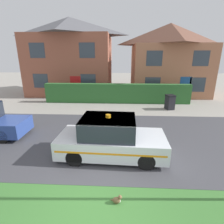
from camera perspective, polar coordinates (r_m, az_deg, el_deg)
The scene contains 8 objects.
ground_plane at distance 5.37m, azimuth -6.47°, elevation -28.21°, with size 80.00×80.00×0.00m, color gray.
road_strip at distance 8.78m, azimuth -2.12°, elevation -8.27°, with size 28.00×6.85×0.01m, color #424247.
garden_hedge at distance 15.09m, azimuth 1.62°, elevation 6.10°, with size 12.34×0.62×1.64m, color #2D662D.
police_car at distance 6.96m, azimuth -0.43°, elevation -8.59°, with size 4.24×1.98×1.74m.
cat at distance 5.34m, azimuth 1.73°, elevation -26.71°, with size 0.31×0.18×0.28m.
house_left at distance 19.93m, azimuth -13.12°, elevation 17.36°, with size 8.62×6.30×7.63m.
house_right at distance 20.15m, azimuth 17.79°, elevation 16.17°, with size 7.69×6.93×7.04m.
wheelie_bin at distance 13.89m, azimuth 18.38°, elevation 3.09°, with size 0.73×0.78×1.11m.
Camera 1 is at (0.72, -3.68, 3.85)m, focal length 28.00 mm.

